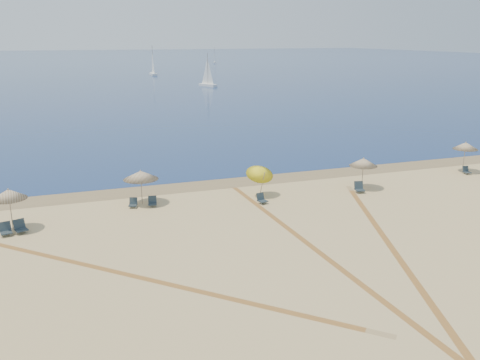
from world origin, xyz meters
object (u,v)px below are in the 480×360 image
object	(u,v)px
chair_7	(466,171)
sailboat_3	(208,76)
umbrella_4	(363,162)
chair_6	(359,188)
umbrella_3	(260,171)
chair_1	(6,230)
chair_2	(20,227)
sailboat_0	(215,58)
chair_4	(152,202)
umbrella_1	(9,194)
sailboat_2	(153,66)
umbrella_2	(141,175)
chair_3	(133,203)
chair_5	(262,199)
umbrella_5	(466,146)

from	to	relation	value
chair_7	sailboat_3	xyz separation A→B (m)	(-0.19, 76.81, 1.88)
umbrella_4	chair_6	xyz separation A→B (m)	(-0.70, -0.77, -1.60)
umbrella_3	chair_1	size ratio (longest dim) A/B	3.02
chair_2	sailboat_3	distance (m)	85.18
umbrella_3	chair_6	size ratio (longest dim) A/B	2.89
umbrella_4	sailboat_0	distance (m)	177.49
chair_1	chair_4	world-z (taller)	chair_1
umbrella_3	umbrella_4	bearing A→B (deg)	-4.41
umbrella_1	chair_4	size ratio (longest dim) A/B	3.47
chair_6	umbrella_3	bearing A→B (deg)	-177.51
chair_4	chair_6	xyz separation A→B (m)	(14.16, -1.67, 0.04)
chair_2	chair_6	distance (m)	21.83
chair_6	sailboat_2	world-z (taller)	sailboat_2
umbrella_4	sailboat_3	xyz separation A→B (m)	(9.76, 77.54, 0.22)
umbrella_2	chair_7	bearing A→B (deg)	-2.00
sailboat_2	chair_3	bearing A→B (deg)	-99.60
umbrella_4	umbrella_2	bearing A→B (deg)	174.02
umbrella_2	umbrella_4	size ratio (longest dim) A/B	1.00
chair_5	umbrella_3	bearing A→B (deg)	57.81
chair_1	chair_3	world-z (taller)	chair_1
chair_3	sailboat_2	world-z (taller)	sailboat_2
chair_6	sailboat_3	bearing A→B (deg)	95.99
umbrella_3	chair_7	xyz separation A→B (m)	(17.55, 0.14, -1.50)
umbrella_3	chair_3	xyz separation A→B (m)	(-8.46, 0.49, -1.50)
chair_6	chair_7	distance (m)	10.75
umbrella_1	chair_5	distance (m)	15.05
umbrella_3	chair_7	bearing A→B (deg)	0.46
chair_5	chair_7	distance (m)	18.04
chair_4	umbrella_2	bearing A→B (deg)	137.98
chair_7	sailboat_2	distance (m)	113.74
chair_3	umbrella_1	bearing A→B (deg)	-147.33
chair_6	sailboat_3	world-z (taller)	sailboat_3
umbrella_3	chair_5	world-z (taller)	umbrella_3
umbrella_3	chair_3	world-z (taller)	umbrella_3
chair_1	chair_5	xyz separation A→B (m)	(15.23, 0.59, -0.02)
chair_6	sailboat_3	size ratio (longest dim) A/B	0.12
umbrella_5	chair_6	size ratio (longest dim) A/B	2.94
chair_6	sailboat_0	distance (m)	178.40
chair_3	sailboat_0	size ratio (longest dim) A/B	0.11
chair_1	sailboat_0	bearing A→B (deg)	58.00
sailboat_0	sailboat_2	world-z (taller)	sailboat_2
chair_1	chair_5	world-z (taller)	chair_1
umbrella_5	chair_4	size ratio (longest dim) A/B	3.51
umbrella_2	sailboat_0	world-z (taller)	sailboat_0
sailboat_3	umbrella_2	bearing A→B (deg)	-134.65
chair_1	sailboat_3	world-z (taller)	sailboat_3
chair_5	sailboat_2	world-z (taller)	sailboat_2
chair_2	chair_6	bearing A→B (deg)	-20.58
umbrella_5	chair_6	xyz separation A→B (m)	(-10.84, -2.10, -1.81)
sailboat_3	sailboat_2	bearing A→B (deg)	72.78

